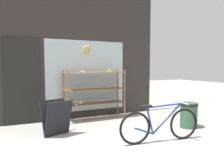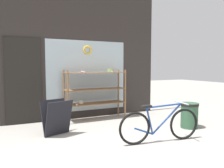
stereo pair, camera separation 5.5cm
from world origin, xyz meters
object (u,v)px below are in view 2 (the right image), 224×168
display_case (96,89)px  sandwich_board (57,117)px  bicycle (160,125)px  trash_bin (189,114)px

display_case → sandwich_board: display_case is taller
bicycle → sandwich_board: (-1.64, 1.25, 0.04)m
display_case → bicycle: display_case is taller
sandwich_board → display_case: bearing=18.5°
display_case → sandwich_board: bearing=-143.0°
trash_bin → bicycle: bearing=-158.3°
bicycle → trash_bin: 1.30m
bicycle → display_case: bearing=109.9°
display_case → bicycle: (0.44, -2.16, -0.48)m
display_case → trash_bin: bearing=-45.5°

